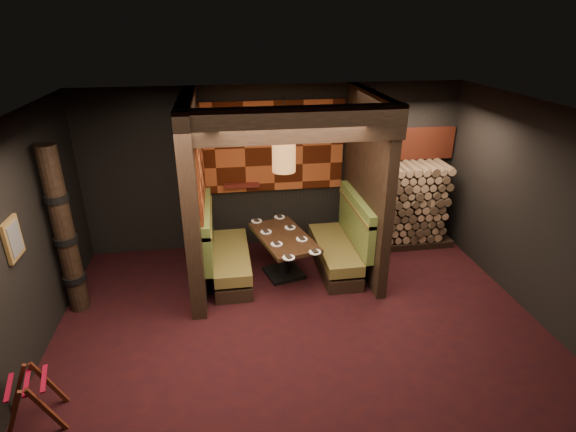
# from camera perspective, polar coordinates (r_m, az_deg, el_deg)

# --- Properties ---
(floor) EXTENTS (6.50, 5.50, 0.02)m
(floor) POSITION_cam_1_polar(r_m,az_deg,el_deg) (6.11, 1.93, -14.99)
(floor) COLOR black
(floor) RESTS_ON ground
(ceiling) EXTENTS (6.50, 5.50, 0.02)m
(ceiling) POSITION_cam_1_polar(r_m,az_deg,el_deg) (4.85, 2.40, 12.40)
(ceiling) COLOR black
(ceiling) RESTS_ON ground
(wall_back) EXTENTS (6.50, 0.02, 2.85)m
(wall_back) POSITION_cam_1_polar(r_m,az_deg,el_deg) (7.86, -1.63, 6.11)
(wall_back) COLOR black
(wall_back) RESTS_ON ground
(wall_left) EXTENTS (0.02, 5.50, 2.85)m
(wall_left) POSITION_cam_1_polar(r_m,az_deg,el_deg) (5.75, -31.87, -4.71)
(wall_left) COLOR black
(wall_left) RESTS_ON ground
(wall_right) EXTENTS (0.02, 5.50, 2.85)m
(wall_right) POSITION_cam_1_polar(r_m,az_deg,el_deg) (6.71, 30.64, -0.58)
(wall_right) COLOR black
(wall_right) RESTS_ON ground
(partition_left) EXTENTS (0.20, 2.20, 2.85)m
(partition_left) POSITION_cam_1_polar(r_m,az_deg,el_deg) (6.77, -11.84, 2.61)
(partition_left) COLOR black
(partition_left) RESTS_ON floor
(partition_right) EXTENTS (0.15, 2.10, 2.85)m
(partition_right) POSITION_cam_1_polar(r_m,az_deg,el_deg) (7.16, 9.87, 3.94)
(partition_right) COLOR black
(partition_right) RESTS_ON floor
(header_beam) EXTENTS (2.85, 0.18, 0.44)m
(header_beam) POSITION_cam_1_polar(r_m,az_deg,el_deg) (5.57, 0.70, 11.50)
(header_beam) COLOR black
(header_beam) RESTS_ON partition_left
(tapa_back_panel) EXTENTS (2.40, 0.06, 1.55)m
(tapa_back_panel) POSITION_cam_1_polar(r_m,az_deg,el_deg) (7.70, -1.81, 8.79)
(tapa_back_panel) COLOR #AC4C22
(tapa_back_panel) RESTS_ON wall_back
(tapa_side_panel) EXTENTS (0.04, 1.85, 1.45)m
(tapa_side_panel) POSITION_cam_1_polar(r_m,az_deg,el_deg) (6.79, -11.07, 6.54)
(tapa_side_panel) COLOR #AC4C22
(tapa_side_panel) RESTS_ON partition_left
(lacquer_shelf) EXTENTS (0.60, 0.12, 0.07)m
(lacquer_shelf) POSITION_cam_1_polar(r_m,az_deg,el_deg) (7.79, -5.90, 3.91)
(lacquer_shelf) COLOR #5C1B15
(lacquer_shelf) RESTS_ON wall_back
(booth_bench_left) EXTENTS (0.68, 1.60, 1.14)m
(booth_bench_left) POSITION_cam_1_polar(r_m,az_deg,el_deg) (7.19, -8.06, -4.83)
(booth_bench_left) COLOR black
(booth_bench_left) RESTS_ON floor
(booth_bench_right) EXTENTS (0.68, 1.60, 1.14)m
(booth_bench_right) POSITION_cam_1_polar(r_m,az_deg,el_deg) (7.42, 6.72, -3.77)
(booth_bench_right) COLOR black
(booth_bench_right) RESTS_ON floor
(dining_table) EXTENTS (1.03, 1.46, 0.70)m
(dining_table) POSITION_cam_1_polar(r_m,az_deg,el_deg) (7.13, -0.55, -4.21)
(dining_table) COLOR black
(dining_table) RESTS_ON floor
(place_settings) EXTENTS (0.92, 1.60, 0.03)m
(place_settings) POSITION_cam_1_polar(r_m,az_deg,el_deg) (7.02, -0.56, -2.45)
(place_settings) COLOR white
(place_settings) RESTS_ON dining_table
(pendant_lamp) EXTENTS (0.34, 0.34, 1.08)m
(pendant_lamp) POSITION_cam_1_polar(r_m,az_deg,el_deg) (6.50, -0.54, 7.60)
(pendant_lamp) COLOR brown
(pendant_lamp) RESTS_ON ceiling
(framed_picture) EXTENTS (0.05, 0.36, 0.46)m
(framed_picture) POSITION_cam_1_polar(r_m,az_deg,el_deg) (5.73, -31.54, -2.50)
(framed_picture) COLOR olive
(framed_picture) RESTS_ON wall_left
(luggage_rack) EXTENTS (0.69, 0.56, 0.66)m
(luggage_rack) POSITION_cam_1_polar(r_m,az_deg,el_deg) (5.50, -29.80, -19.47)
(luggage_rack) COLOR #461B0E
(luggage_rack) RESTS_ON floor
(totem_column) EXTENTS (0.31, 0.31, 2.40)m
(totem_column) POSITION_cam_1_polar(r_m,az_deg,el_deg) (6.69, -26.50, -2.02)
(totem_column) COLOR black
(totem_column) RESTS_ON floor
(firewood_stack) EXTENTS (1.73, 0.70, 1.50)m
(firewood_stack) POSITION_cam_1_polar(r_m,az_deg,el_deg) (8.31, 14.63, 1.36)
(firewood_stack) COLOR black
(firewood_stack) RESTS_ON floor
(mosaic_header) EXTENTS (1.83, 0.10, 0.56)m
(mosaic_header) POSITION_cam_1_polar(r_m,az_deg,el_deg) (8.27, 14.50, 8.83)
(mosaic_header) COLOR maroon
(mosaic_header) RESTS_ON wall_back
(bay_front_post) EXTENTS (0.08, 0.08, 2.85)m
(bay_front_post) POSITION_cam_1_polar(r_m,az_deg,el_deg) (7.42, 9.91, 4.65)
(bay_front_post) COLOR black
(bay_front_post) RESTS_ON floor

